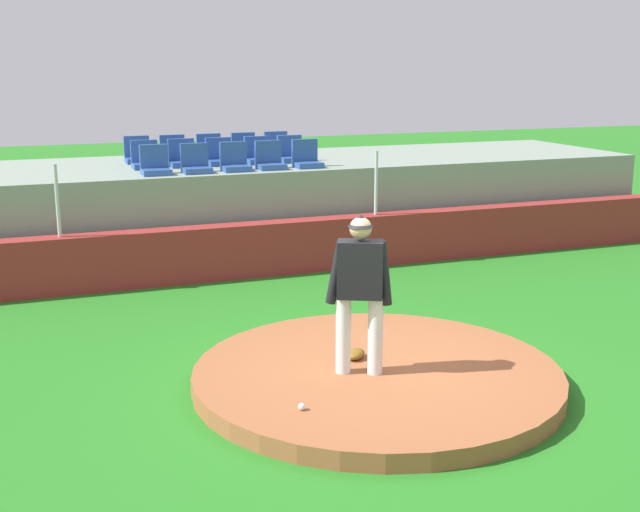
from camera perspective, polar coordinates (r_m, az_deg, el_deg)
ground_plane at (r=9.48m, az=3.96°, el=-8.90°), size 60.00×60.00×0.00m
pitchers_mound at (r=9.44m, az=3.97°, el=-8.34°), size 4.17×4.17×0.20m
pitcher at (r=8.94m, az=2.79°, el=-1.85°), size 0.71×0.45×1.79m
baseball at (r=8.31m, az=-1.28°, el=-10.40°), size 0.07×0.07×0.07m
fielding_glove at (r=9.66m, az=2.48°, el=-6.80°), size 0.35×0.36×0.11m
brick_barrier at (r=14.03m, az=-4.91°, el=0.43°), size 17.95×0.40×0.91m
fence_post_left at (r=13.35m, az=-17.74°, el=3.66°), size 0.06×0.06×1.14m
fence_post_right at (r=14.64m, az=3.91°, el=5.07°), size 0.06×0.06×1.14m
bleacher_platform at (r=16.05m, az=-7.11°, el=3.44°), size 16.78×3.61×1.70m
stadium_chair_0 at (r=14.40m, az=-11.35°, el=6.19°), size 0.48×0.44×0.50m
stadium_chair_1 at (r=14.51m, az=-8.61°, el=6.35°), size 0.48×0.44×0.50m
stadium_chair_2 at (r=14.69m, az=-5.92°, el=6.51°), size 0.48×0.44×0.50m
stadium_chair_3 at (r=14.88m, az=-3.50°, el=6.64°), size 0.48×0.44×0.50m
stadium_chair_4 at (r=15.10m, az=-0.94°, el=6.76°), size 0.48×0.44×0.50m
stadium_chair_5 at (r=15.27m, az=-12.01°, el=6.55°), size 0.48×0.44×0.50m
stadium_chair_6 at (r=15.42m, az=-9.51°, el=6.72°), size 0.48×0.44×0.50m
stadium_chair_7 at (r=15.54m, az=-6.96°, el=6.86°), size 0.48×0.44×0.50m
stadium_chair_8 at (r=15.74m, az=-4.31°, el=7.00°), size 0.48×0.44×0.50m
stadium_chair_9 at (r=15.93m, az=-2.02°, el=7.10°), size 0.48×0.44×0.50m
stadium_chair_10 at (r=16.17m, az=-12.51°, el=6.89°), size 0.48×0.44×0.50m
stadium_chair_11 at (r=16.26m, az=-10.12°, el=7.03°), size 0.48×0.44×0.50m
stadium_chair_12 at (r=16.41m, az=-7.63°, el=7.18°), size 0.48×0.44×0.50m
stadium_chair_13 at (r=16.58m, az=-5.26°, el=7.30°), size 0.48×0.44×0.50m
stadium_chair_14 at (r=16.80m, az=-2.98°, el=7.42°), size 0.48×0.44×0.50m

